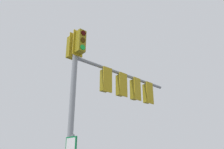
% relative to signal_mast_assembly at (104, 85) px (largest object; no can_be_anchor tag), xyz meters
% --- Properties ---
extents(signal_mast_assembly, '(4.59, 3.62, 6.67)m').
position_rel_signal_mast_assembly_xyz_m(signal_mast_assembly, '(0.00, 0.00, 0.00)').
color(signal_mast_assembly, gray).
rests_on(signal_mast_assembly, ground).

